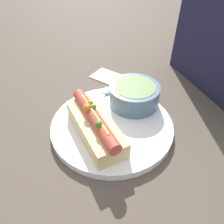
{
  "coord_description": "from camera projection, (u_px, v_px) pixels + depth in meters",
  "views": [
    {
      "loc": [
        0.34,
        -0.12,
        0.36
      ],
      "look_at": [
        0.0,
        0.0,
        0.05
      ],
      "focal_mm": 35.0,
      "sensor_mm": 36.0,
      "label": 1
    }
  ],
  "objects": [
    {
      "name": "ground_plane",
      "position": [
        112.0,
        128.0,
        0.5
      ],
      "size": [
        4.0,
        4.0,
        0.0
      ],
      "primitive_type": "plane",
      "color": "#4C4238"
    },
    {
      "name": "napkin",
      "position": [
        111.0,
        78.0,
        0.66
      ],
      "size": [
        0.14,
        0.12,
        0.01
      ],
      "rotation": [
        0.0,
        0.0,
        0.62
      ],
      "color": "white",
      "rests_on": "ground_plane"
    },
    {
      "name": "soup_bowl",
      "position": [
        134.0,
        94.0,
        0.53
      ],
      "size": [
        0.12,
        0.12,
        0.05
      ],
      "color": "slate",
      "rests_on": "dinner_plate"
    },
    {
      "name": "spoon",
      "position": [
        103.0,
        95.0,
        0.57
      ],
      "size": [
        0.11,
        0.12,
        0.01
      ],
      "rotation": [
        0.0,
        0.0,
        2.3
      ],
      "color": "#B7B7BC",
      "rests_on": "dinner_plate"
    },
    {
      "name": "hot_dog",
      "position": [
        95.0,
        125.0,
        0.45
      ],
      "size": [
        0.19,
        0.09,
        0.07
      ],
      "rotation": [
        0.0,
        0.0,
        0.12
      ],
      "color": "#E5C17F",
      "rests_on": "dinner_plate"
    },
    {
      "name": "dinner_plate",
      "position": [
        112.0,
        125.0,
        0.5
      ],
      "size": [
        0.27,
        0.27,
        0.02
      ],
      "color": "white",
      "rests_on": "ground_plane"
    }
  ]
}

